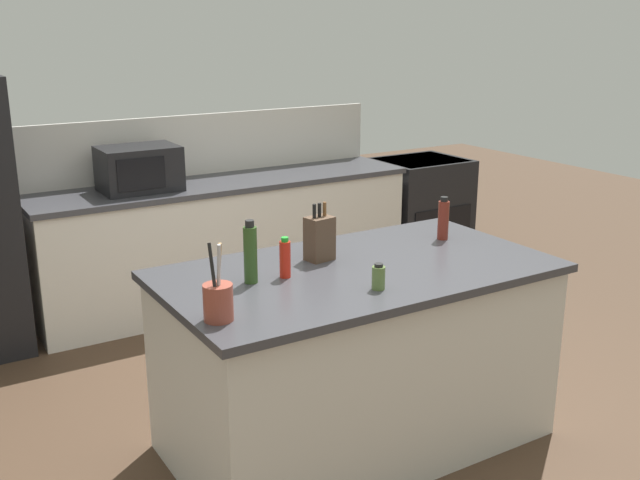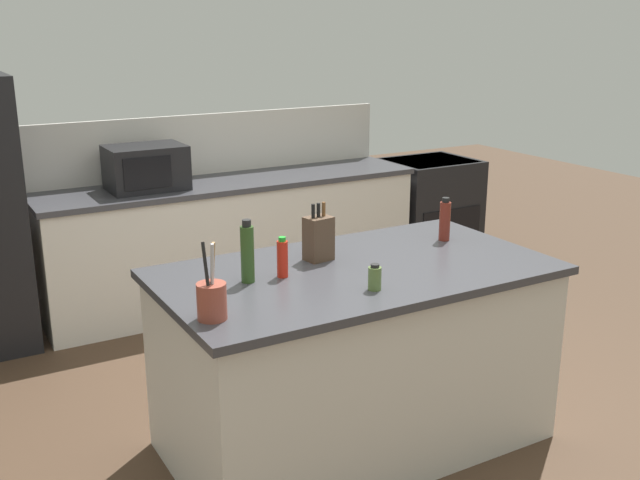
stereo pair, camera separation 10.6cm
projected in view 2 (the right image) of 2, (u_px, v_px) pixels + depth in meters
The scene contains 12 objects.
ground_plane at pixel (354, 440), 3.87m from camera, with size 14.00×14.00×0.00m, color #473323.
back_counter_run at pixel (233, 240), 5.71m from camera, with size 2.90×0.66×0.94m.
wall_backsplash at pixel (214, 143), 5.77m from camera, with size 2.86×0.03×0.46m, color beige.
kitchen_island at pixel (355, 357), 3.74m from camera, with size 1.90×1.04×0.94m.
range_oven at pixel (428, 211), 6.60m from camera, with size 0.76×0.65×0.92m.
microwave at pixel (146, 168), 5.22m from camera, with size 0.53×0.39×0.31m.
knife_block at pixel (318, 238), 3.69m from camera, with size 0.14×0.12×0.29m.
utensil_crock at pixel (212, 300), 2.97m from camera, with size 0.12×0.12×0.32m.
spice_jar_oregano at pixel (375, 278), 3.30m from camera, with size 0.06×0.06×0.12m.
olive_oil_bottle at pixel (247, 253), 3.37m from camera, with size 0.06×0.06×0.29m.
vinegar_bottle at pixel (445, 220), 4.02m from camera, with size 0.06×0.06×0.24m.
hot_sauce_bottle at pixel (282, 258), 3.45m from camera, with size 0.05×0.05×0.19m.
Camera 2 is at (-1.85, -2.88, 2.09)m, focal length 42.00 mm.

